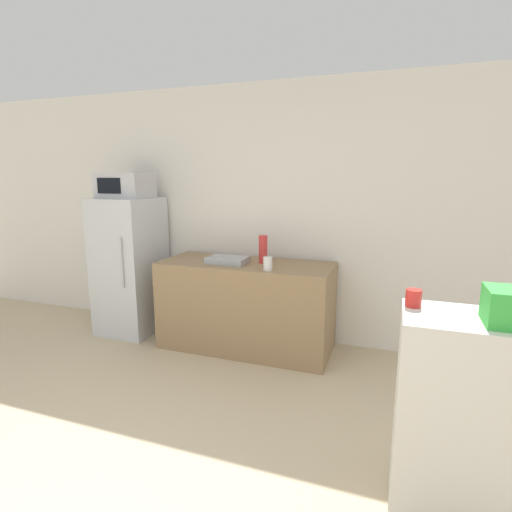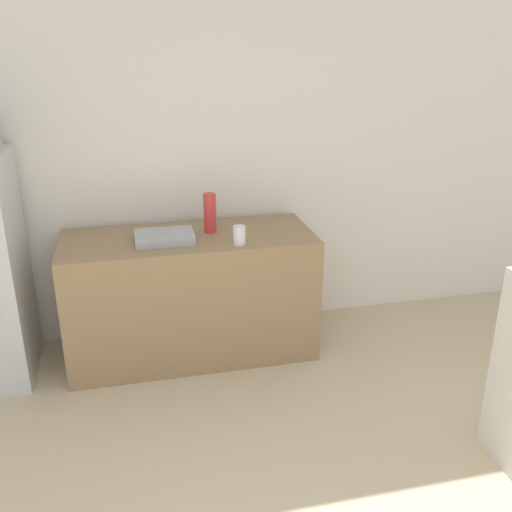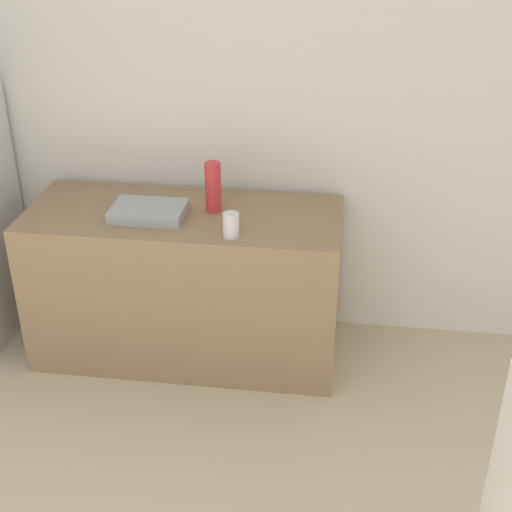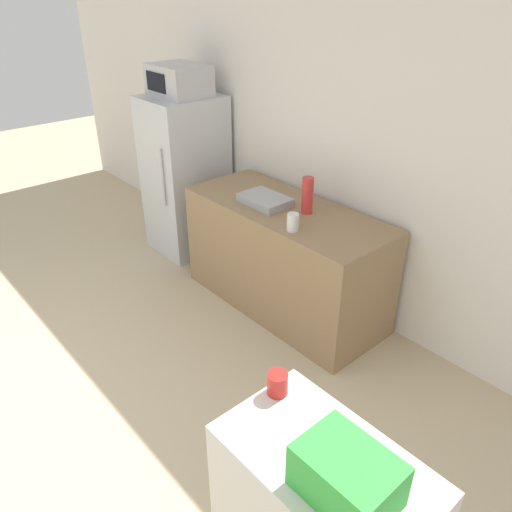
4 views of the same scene
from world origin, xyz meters
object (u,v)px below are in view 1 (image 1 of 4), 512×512
refrigerator (130,266)px  microwave (125,185)px  bottle_tall (263,249)px  bottle_short (268,264)px  jar (413,298)px

refrigerator → microwave: bearing=-108.4°
microwave → bottle_tall: bearing=1.2°
bottle_tall → bottle_short: (0.14, -0.29, -0.07)m
bottle_tall → jar: 2.01m
microwave → bottle_short: bearing=-8.7°
bottle_tall → jar: bearing=-49.7°
jar → bottle_tall: bearing=130.3°
bottle_tall → bottle_short: 0.33m
bottle_tall → bottle_short: size_ratio=2.18×
jar → bottle_short: bearing=132.9°
jar → refrigerator: bearing=151.9°
bottle_tall → bottle_short: bearing=-63.7°
refrigerator → jar: size_ratio=16.84×
bottle_short → jar: bearing=-47.1°
microwave → jar: (2.81, -1.50, -0.50)m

